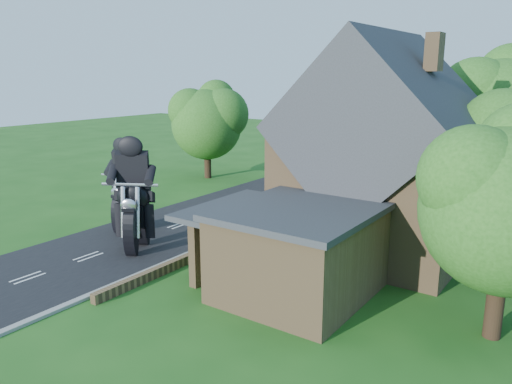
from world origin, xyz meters
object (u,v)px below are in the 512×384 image
Objects in this scene: garden_wall at (262,227)px; motorcycle_lead at (137,234)px; annex at (296,250)px; motorcycle_follow at (128,218)px; house at (382,160)px.

motorcycle_lead is at bearing -116.63° from garden_wall.
motorcycle_follow is (-11.36, 1.51, -1.00)m from annex.
house is at bearing -171.33° from motorcycle_lead.
house is 1.45× the size of annex.
house is (6.19, 1.00, 4.14)m from garden_wall.
garden_wall is 7.23m from motorcycle_follow.
annex is 4.30× the size of motorcycle_follow.
motorcycle_lead is at bearing -177.96° from annex.
garden_wall is 8.19m from annex.
house reaches higher than garden_wall.
motorcycle_follow is (-11.99, -5.29, -3.58)m from house.
house is 5.73× the size of motorcycle_lead.
motorcycle_follow is at bearing -62.49° from motorcycle_lead.
motorcycle_lead is (-3.06, -6.11, 0.63)m from garden_wall.
annex is at bearing 164.23° from motorcycle_follow.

